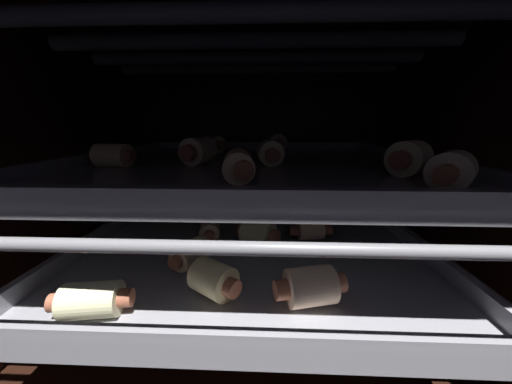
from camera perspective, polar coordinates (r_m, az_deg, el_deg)
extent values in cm
cube|color=black|center=(41.13, -0.56, -23.20)|extent=(53.63, 52.06, 1.20)
cube|color=black|center=(58.22, 0.64, 8.04)|extent=(53.63, 1.20, 35.72)
cube|color=black|center=(43.26, -37.93, 2.53)|extent=(1.20, 49.66, 35.72)
cube|color=black|center=(41.19, 38.85, 1.91)|extent=(1.20, 49.66, 35.72)
cube|color=black|center=(34.40, -0.75, 34.49)|extent=(53.63, 52.06, 1.20)
cylinder|color=#333338|center=(23.61, -2.31, 34.89)|extent=(40.99, 1.50, 1.50)
cylinder|color=#333338|center=(30.10, -1.12, 30.44)|extent=(40.99, 1.50, 1.50)
cylinder|color=#333338|center=(36.71, -0.41, 27.58)|extent=(40.99, 1.50, 1.50)
cylinder|color=#333338|center=(43.39, 0.06, 25.59)|extent=(40.99, 1.50, 1.50)
cylinder|color=slate|center=(44.38, -33.91, -9.09)|extent=(0.55, 48.67, 0.55)
cylinder|color=slate|center=(42.53, 34.50, -10.17)|extent=(0.55, 48.67, 0.55)
cylinder|color=slate|center=(23.58, -2.70, -28.23)|extent=(48.20, 0.55, 0.55)
cylinder|color=slate|center=(28.31, -1.58, -19.81)|extent=(48.20, 0.55, 0.55)
cylinder|color=slate|center=(33.48, -0.87, -13.89)|extent=(48.20, 0.55, 0.55)
cylinder|color=slate|center=(38.92, -0.37, -9.59)|extent=(48.20, 0.55, 0.55)
cylinder|color=slate|center=(44.52, -0.01, -6.35)|extent=(48.20, 0.55, 0.55)
cylinder|color=slate|center=(50.24, 0.27, -3.84)|extent=(48.20, 0.55, 0.55)
cylinder|color=slate|center=(56.03, 0.49, -1.85)|extent=(48.20, 0.55, 0.55)
cube|color=gray|center=(35.81, -0.60, -10.37)|extent=(39.98, 37.96, 1.14)
cube|color=gray|center=(19.60, -3.77, -30.14)|extent=(39.98, 0.80, 1.67)
cube|color=gray|center=(52.81, 0.41, -0.36)|extent=(39.98, 0.80, 1.67)
cube|color=gray|center=(41.12, -29.25, -6.83)|extent=(0.80, 37.96, 1.67)
cube|color=gray|center=(39.49, 29.38, -7.70)|extent=(0.80, 37.96, 1.67)
cylinder|color=beige|center=(32.01, 0.45, -9.15)|extent=(4.65, 4.56, 3.33)
cylinder|color=#9E563D|center=(33.04, -2.96, -8.38)|extent=(1.59, 1.97, 1.76)
cylinder|color=#9E563D|center=(31.11, 4.08, -9.93)|extent=(1.59, 1.97, 1.76)
cylinder|color=beige|center=(34.72, -10.17, -8.13)|extent=(3.06, 3.69, 2.54)
cylinder|color=#9E563D|center=(36.63, -10.03, -6.87)|extent=(1.46, 1.04, 1.34)
cylinder|color=#9E563D|center=(32.83, -10.33, -9.53)|extent=(1.46, 1.04, 1.34)
cylinder|color=beige|center=(45.33, -8.64, -2.13)|extent=(3.34, 3.38, 3.17)
cylinder|color=#9E563D|center=(45.12, -6.02, -2.12)|extent=(1.12, 1.60, 1.53)
cylinder|color=#9E563D|center=(45.63, -11.23, -2.13)|extent=(1.12, 1.60, 1.53)
cylinder|color=beige|center=(24.11, -9.37, -18.44)|extent=(4.57, 4.47, 3.06)
cylinder|color=#9E563D|center=(25.49, -12.92, -16.64)|extent=(1.61, 1.80, 1.59)
cylinder|color=#9E563D|center=(22.85, -5.31, -20.37)|extent=(1.61, 1.80, 1.59)
cylinder|color=beige|center=(34.80, 11.92, -8.22)|extent=(3.50, 2.86, 2.48)
cylinder|color=#9E563D|center=(34.25, 8.36, -8.43)|extent=(1.34, 1.51, 1.37)
cylinder|color=#9E563D|center=(35.48, 15.36, -7.98)|extent=(1.34, 1.51, 1.37)
cylinder|color=beige|center=(41.28, -7.83, -4.23)|extent=(3.91, 4.42, 2.58)
cylinder|color=#9E563D|center=(43.11, -6.00, -3.34)|extent=(1.52, 1.47, 1.17)
cylinder|color=#9E563D|center=(39.50, -9.83, -5.20)|extent=(1.52, 1.47, 1.17)
cylinder|color=beige|center=(23.27, 11.83, -19.70)|extent=(4.52, 4.03, 3.22)
cylinder|color=#9E563D|center=(24.24, 17.54, -18.57)|extent=(1.45, 1.87, 1.66)
cylinder|color=#9E563D|center=(22.53, 5.61, -20.71)|extent=(1.45, 1.87, 1.66)
cylinder|color=beige|center=(29.24, -14.15, -12.94)|extent=(4.00, 4.65, 2.55)
cylinder|color=#9E563D|center=(27.81, -17.40, -14.72)|extent=(1.61, 1.24, 1.47)
cylinder|color=#9E563D|center=(30.77, -11.25, -11.30)|extent=(1.61, 1.24, 1.47)
cylinder|color=beige|center=(43.68, 3.65, -2.62)|extent=(4.05, 3.69, 3.20)
cylinder|color=#9E563D|center=(44.09, 6.43, -2.52)|extent=(0.93, 1.59, 1.50)
cylinder|color=#9E563D|center=(43.38, 0.82, -2.71)|extent=(0.93, 1.59, 1.50)
cylinder|color=beige|center=(25.27, -32.46, -19.47)|extent=(4.48, 3.35, 2.78)
cylinder|color=#9E563D|center=(26.46, -37.65, -18.72)|extent=(1.15, 1.57, 1.45)
cylinder|color=#9E563D|center=(24.29, -26.75, -20.12)|extent=(1.15, 1.57, 1.45)
cylinder|color=slate|center=(41.75, -35.96, 4.17)|extent=(0.70, 48.67, 0.70)
cylinder|color=slate|center=(39.78, 36.67, 3.66)|extent=(0.70, 48.67, 0.70)
cylinder|color=slate|center=(12.56, -5.72, -12.24)|extent=(48.20, 0.70, 0.70)
cylinder|color=slate|center=(18.15, -3.10, -3.49)|extent=(48.20, 0.70, 0.70)
cylinder|color=slate|center=(23.98, -1.76, 1.08)|extent=(48.20, 0.70, 0.70)
cylinder|color=slate|center=(29.91, -0.95, 3.85)|extent=(48.20, 0.70, 0.70)
cylinder|color=slate|center=(35.89, -0.40, 5.70)|extent=(48.20, 0.70, 0.70)
cylinder|color=slate|center=(41.90, -0.01, 7.02)|extent=(48.20, 0.70, 0.70)
cylinder|color=slate|center=(47.93, 0.29, 8.01)|extent=(48.20, 0.70, 0.70)
cylinder|color=slate|center=(53.97, 0.52, 8.78)|extent=(48.20, 0.70, 0.70)
cube|color=gray|center=(32.78, -0.65, 6.11)|extent=(39.98, 37.96, 0.75)
cube|color=gray|center=(14.45, -4.43, -1.34)|extent=(39.98, 0.80, 1.16)
cube|color=gray|center=(51.12, 0.43, 10.33)|extent=(39.98, 0.80, 1.16)
cube|color=gray|center=(38.92, -31.07, 6.81)|extent=(0.80, 37.96, 1.16)
cube|color=gray|center=(37.20, 31.30, 6.51)|extent=(0.80, 37.96, 1.16)
cylinder|color=beige|center=(43.24, -9.63, 10.34)|extent=(4.67, 4.70, 2.72)
cylinder|color=#9E563D|center=(41.17, -7.75, 10.20)|extent=(1.76, 1.76, 1.42)
cylinder|color=#9E563D|center=(45.36, -11.33, 10.47)|extent=(1.76, 1.76, 1.42)
cylinder|color=beige|center=(32.27, -29.05, 7.07)|extent=(3.87, 2.99, 2.53)
cylinder|color=#9E563D|center=(33.64, -31.88, 6.94)|extent=(0.84, 1.25, 1.17)
cylinder|color=#9E563D|center=(30.98, -25.98, 7.18)|extent=(0.84, 1.25, 1.17)
cylinder|color=beige|center=(27.21, 30.66, 6.43)|extent=(4.24, 4.26, 3.16)
cylinder|color=#9E563D|center=(25.46, 29.23, 6.17)|extent=(1.77, 1.81, 1.65)
cylinder|color=#9E563D|center=(28.98, 31.91, 6.65)|extent=(1.77, 1.81, 1.65)
cylinder|color=beige|center=(30.99, -12.62, 8.85)|extent=(3.93, 4.17, 3.10)
cylinder|color=#9E563D|center=(29.09, -14.87, 8.34)|extent=(1.99, 1.46, 1.78)
cylinder|color=#9E563D|center=(32.92, -10.63, 9.28)|extent=(1.99, 1.46, 1.78)
cylinder|color=beige|center=(29.65, 3.14, 8.63)|extent=(3.16, 3.22, 2.80)
cylinder|color=#9E563D|center=(27.70, 3.74, 8.19)|extent=(1.62, 1.29, 1.48)
cylinder|color=#9E563D|center=(31.61, 2.60, 9.02)|extent=(1.62, 1.29, 1.48)
cylinder|color=beige|center=(45.82, 4.48, 10.91)|extent=(3.68, 3.98, 2.97)
cylinder|color=#9E563D|center=(47.85, 3.80, 11.08)|extent=(1.80, 1.18, 1.65)
cylinder|color=#9E563D|center=(43.81, 5.23, 10.71)|extent=(1.80, 1.18, 1.65)
cylinder|color=beige|center=(21.26, -3.90, 5.79)|extent=(2.97, 4.04, 2.53)
cylinder|color=#9E563D|center=(19.09, -3.79, 4.76)|extent=(1.54, 0.82, 1.47)
cylinder|color=#9E563D|center=(23.44, -3.99, 6.64)|extent=(1.54, 0.82, 1.47)
cylinder|color=beige|center=(22.78, 37.14, 3.75)|extent=(3.97, 3.97, 2.79)
cylinder|color=#9E563D|center=(20.82, 36.39, 3.09)|extent=(1.77, 1.75, 1.33)
cylinder|color=#9E563D|center=(24.75, 37.78, 4.30)|extent=(1.77, 1.75, 1.33)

